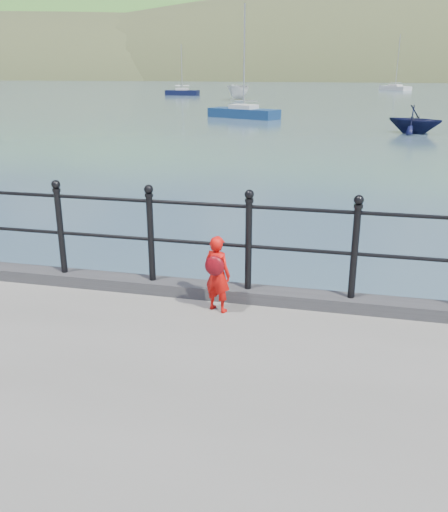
% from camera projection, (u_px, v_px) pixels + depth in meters
% --- Properties ---
extents(ground, '(600.00, 600.00, 0.00)m').
position_uv_depth(ground, '(204.00, 361.00, 7.10)').
color(ground, '#2D4251').
rests_on(ground, ground).
extents(kerb, '(60.00, 0.30, 0.15)m').
position_uv_depth(kerb, '(199.00, 289.00, 6.61)').
color(kerb, '#28282B').
rests_on(kerb, quay).
extents(railing, '(18.11, 0.11, 1.20)m').
position_uv_depth(railing, '(199.00, 231.00, 6.36)').
color(railing, black).
rests_on(railing, kerb).
extents(far_shore, '(830.00, 200.00, 156.00)m').
position_uv_depth(far_shore, '(442.00, 134.00, 226.50)').
color(far_shore, '#333A21').
rests_on(far_shore, ground).
extents(child, '(0.38, 0.34, 0.89)m').
position_uv_depth(child, '(217.00, 273.00, 6.06)').
color(child, red).
rests_on(child, quay).
extents(launch_white, '(2.51, 4.94, 1.82)m').
position_uv_depth(launch_white, '(238.00, 92.00, 65.27)').
color(launch_white, silver).
rests_on(launch_white, ground).
extents(launch_navy, '(3.93, 3.72, 1.63)m').
position_uv_depth(launch_navy, '(415.00, 119.00, 31.50)').
color(launch_navy, black).
rests_on(launch_navy, ground).
extents(sailboat_left, '(4.79, 1.67, 6.91)m').
position_uv_depth(sailboat_left, '(182.00, 93.00, 76.20)').
color(sailboat_left, black).
rests_on(sailboat_left, ground).
extents(sailboat_port, '(5.91, 3.99, 8.27)m').
position_uv_depth(sailboat_port, '(244.00, 114.00, 41.53)').
color(sailboat_port, navy).
rests_on(sailboat_port, ground).
extents(sailboat_deep, '(5.30, 6.10, 9.24)m').
position_uv_depth(sailboat_deep, '(395.00, 88.00, 93.99)').
color(sailboat_deep, beige).
rests_on(sailboat_deep, ground).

